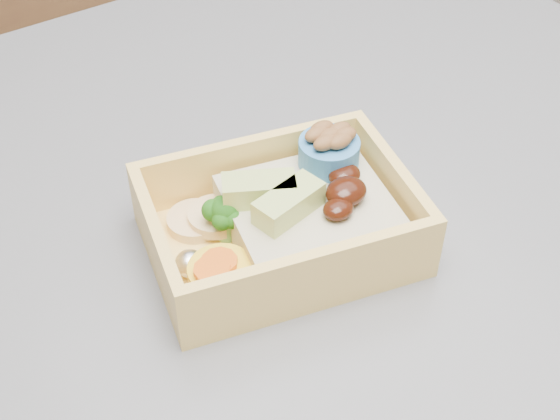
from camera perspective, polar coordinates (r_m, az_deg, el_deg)
bento_box at (r=0.49m, az=0.50°, el=-0.62°), size 0.19×0.15×0.06m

